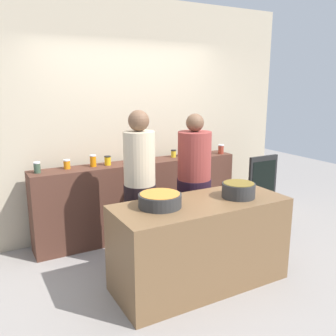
{
  "coord_description": "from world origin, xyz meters",
  "views": [
    {
      "loc": [
        -1.87,
        -3.03,
        1.96
      ],
      "look_at": [
        0.0,
        0.35,
        1.05
      ],
      "focal_mm": 39.04,
      "sensor_mm": 36.0,
      "label": 1
    }
  ],
  "objects_px": {
    "preserve_jar_0": "(37,167)",
    "cook_with_tongs": "(140,197)",
    "preserve_jar_3": "(108,161)",
    "cook_in_cap": "(194,192)",
    "cooking_pot_left": "(160,200)",
    "cooking_pot_center": "(238,190)",
    "preserve_jar_7": "(221,149)",
    "preserve_jar_1": "(67,164)",
    "chalkboard_sign": "(262,190)",
    "preserve_jar_5": "(173,154)",
    "preserve_jar_4": "(132,160)",
    "preserve_jar_2": "(93,161)",
    "preserve_jar_6": "(183,152)"
  },
  "relations": [
    {
      "from": "preserve_jar_0",
      "to": "cook_with_tongs",
      "type": "bearing_deg",
      "value": -40.64
    },
    {
      "from": "preserve_jar_3",
      "to": "cook_in_cap",
      "type": "bearing_deg",
      "value": -44.96
    },
    {
      "from": "cook_with_tongs",
      "to": "cooking_pot_left",
      "type": "bearing_deg",
      "value": -96.39
    },
    {
      "from": "cooking_pot_left",
      "to": "cooking_pot_center",
      "type": "distance_m",
      "value": 0.82
    },
    {
      "from": "preserve_jar_3",
      "to": "preserve_jar_7",
      "type": "relative_size",
      "value": 0.86
    },
    {
      "from": "preserve_jar_1",
      "to": "chalkboard_sign",
      "type": "relative_size",
      "value": 0.11
    },
    {
      "from": "preserve_jar_1",
      "to": "preserve_jar_7",
      "type": "relative_size",
      "value": 0.83
    },
    {
      "from": "cooking_pot_left",
      "to": "preserve_jar_5",
      "type": "bearing_deg",
      "value": 55.95
    },
    {
      "from": "preserve_jar_1",
      "to": "cooking_pot_left",
      "type": "relative_size",
      "value": 0.28
    },
    {
      "from": "preserve_jar_4",
      "to": "cooking_pot_center",
      "type": "height_order",
      "value": "preserve_jar_4"
    },
    {
      "from": "preserve_jar_2",
      "to": "cook_with_tongs",
      "type": "relative_size",
      "value": 0.08
    },
    {
      "from": "preserve_jar_6",
      "to": "chalkboard_sign",
      "type": "relative_size",
      "value": 0.12
    },
    {
      "from": "cook_in_cap",
      "to": "chalkboard_sign",
      "type": "height_order",
      "value": "cook_in_cap"
    },
    {
      "from": "preserve_jar_3",
      "to": "cook_with_tongs",
      "type": "relative_size",
      "value": 0.07
    },
    {
      "from": "preserve_jar_4",
      "to": "preserve_jar_7",
      "type": "xyz_separation_m",
      "value": [
        1.36,
        0.0,
        0.01
      ]
    },
    {
      "from": "preserve_jar_2",
      "to": "cooking_pot_left",
      "type": "relative_size",
      "value": 0.35
    },
    {
      "from": "preserve_jar_4",
      "to": "cook_in_cap",
      "type": "xyz_separation_m",
      "value": [
        0.47,
        -0.68,
        -0.3
      ]
    },
    {
      "from": "preserve_jar_3",
      "to": "preserve_jar_5",
      "type": "xyz_separation_m",
      "value": [
        0.94,
        0.03,
        -0.01
      ]
    },
    {
      "from": "preserve_jar_1",
      "to": "cook_with_tongs",
      "type": "height_order",
      "value": "cook_with_tongs"
    },
    {
      "from": "preserve_jar_2",
      "to": "cooking_pot_left",
      "type": "distance_m",
      "value": 1.37
    },
    {
      "from": "preserve_jar_4",
      "to": "cook_with_tongs",
      "type": "height_order",
      "value": "cook_with_tongs"
    },
    {
      "from": "preserve_jar_1",
      "to": "preserve_jar_6",
      "type": "distance_m",
      "value": 1.56
    },
    {
      "from": "cook_in_cap",
      "to": "preserve_jar_7",
      "type": "bearing_deg",
      "value": 37.45
    },
    {
      "from": "preserve_jar_2",
      "to": "preserve_jar_4",
      "type": "xyz_separation_m",
      "value": [
        0.46,
        -0.09,
        -0.02
      ]
    },
    {
      "from": "cooking_pot_left",
      "to": "preserve_jar_2",
      "type": "bearing_deg",
      "value": 97.9
    },
    {
      "from": "cooking_pot_left",
      "to": "chalkboard_sign",
      "type": "relative_size",
      "value": 0.4
    },
    {
      "from": "preserve_jar_3",
      "to": "chalkboard_sign",
      "type": "distance_m",
      "value": 2.19
    },
    {
      "from": "preserve_jar_7",
      "to": "preserve_jar_3",
      "type": "bearing_deg",
      "value": 177.33
    },
    {
      "from": "cooking_pot_left",
      "to": "cook_in_cap",
      "type": "bearing_deg",
      "value": 38.06
    },
    {
      "from": "preserve_jar_0",
      "to": "preserve_jar_7",
      "type": "distance_m",
      "value": 2.47
    },
    {
      "from": "preserve_jar_5",
      "to": "cook_in_cap",
      "type": "relative_size",
      "value": 0.06
    },
    {
      "from": "preserve_jar_0",
      "to": "cook_with_tongs",
      "type": "xyz_separation_m",
      "value": [
        0.89,
        -0.77,
        -0.27
      ]
    },
    {
      "from": "preserve_jar_6",
      "to": "chalkboard_sign",
      "type": "xyz_separation_m",
      "value": [
        0.99,
        -0.52,
        -0.54
      ]
    },
    {
      "from": "preserve_jar_1",
      "to": "cooking_pot_center",
      "type": "height_order",
      "value": "preserve_jar_1"
    },
    {
      "from": "preserve_jar_6",
      "to": "cook_with_tongs",
      "type": "xyz_separation_m",
      "value": [
        -1.0,
        -0.79,
        -0.27
      ]
    },
    {
      "from": "preserve_jar_0",
      "to": "preserve_jar_2",
      "type": "distance_m",
      "value": 0.64
    },
    {
      "from": "preserve_jar_4",
      "to": "cook_in_cap",
      "type": "height_order",
      "value": "cook_in_cap"
    },
    {
      "from": "cooking_pot_left",
      "to": "cook_in_cap",
      "type": "distance_m",
      "value": 0.97
    },
    {
      "from": "cooking_pot_left",
      "to": "cook_in_cap",
      "type": "relative_size",
      "value": 0.24
    },
    {
      "from": "preserve_jar_4",
      "to": "chalkboard_sign",
      "type": "bearing_deg",
      "value": -13.16
    },
    {
      "from": "preserve_jar_3",
      "to": "preserve_jar_4",
      "type": "height_order",
      "value": "preserve_jar_3"
    },
    {
      "from": "preserve_jar_3",
      "to": "preserve_jar_7",
      "type": "distance_m",
      "value": 1.65
    },
    {
      "from": "preserve_jar_4",
      "to": "cooking_pot_left",
      "type": "relative_size",
      "value": 0.26
    },
    {
      "from": "cooking_pot_left",
      "to": "chalkboard_sign",
      "type": "height_order",
      "value": "cooking_pot_left"
    },
    {
      "from": "cooking_pot_left",
      "to": "preserve_jar_6",
      "type": "bearing_deg",
      "value": 51.99
    },
    {
      "from": "preserve_jar_4",
      "to": "preserve_jar_6",
      "type": "xyz_separation_m",
      "value": [
        0.79,
        0.1,
        0.01
      ]
    },
    {
      "from": "preserve_jar_6",
      "to": "preserve_jar_1",
      "type": "bearing_deg",
      "value": 179.34
    },
    {
      "from": "preserve_jar_6",
      "to": "cook_in_cap",
      "type": "xyz_separation_m",
      "value": [
        -0.32,
        -0.78,
        -0.31
      ]
    },
    {
      "from": "preserve_jar_1",
      "to": "cooking_pot_center",
      "type": "xyz_separation_m",
      "value": [
        1.3,
        -1.5,
        -0.11
      ]
    },
    {
      "from": "cooking_pot_center",
      "to": "preserve_jar_1",
      "type": "bearing_deg",
      "value": 130.89
    }
  ]
}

